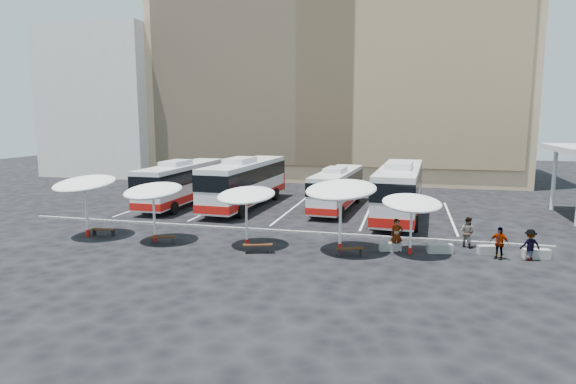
% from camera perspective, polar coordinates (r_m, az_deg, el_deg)
% --- Properties ---
extents(ground, '(120.00, 120.00, 0.00)m').
position_cam_1_polar(ground, '(30.53, -3.20, -4.86)').
color(ground, black).
rests_on(ground, ground).
extents(sandstone_building, '(42.00, 18.25, 29.60)m').
position_cam_1_polar(sandstone_building, '(61.05, 5.85, 13.91)').
color(sandstone_building, tan).
rests_on(sandstone_building, ground).
extents(apartment_block, '(14.00, 14.00, 18.00)m').
position_cam_1_polar(apartment_block, '(67.31, -19.43, 9.89)').
color(apartment_block, silver).
rests_on(apartment_block, ground).
extents(curb_divider, '(34.00, 0.25, 0.15)m').
position_cam_1_polar(curb_divider, '(30.97, -2.93, -4.51)').
color(curb_divider, black).
rests_on(curb_divider, ground).
extents(bay_lines, '(24.15, 12.00, 0.01)m').
position_cam_1_polar(bay_lines, '(38.06, 0.37, -2.08)').
color(bay_lines, white).
rests_on(bay_lines, ground).
extents(bus_0, '(2.86, 11.89, 3.77)m').
position_cam_1_polar(bus_0, '(40.89, -12.43, 1.20)').
color(bus_0, silver).
rests_on(bus_0, ground).
extents(bus_1, '(3.45, 12.99, 4.09)m').
position_cam_1_polar(bus_1, '(39.09, -5.08, 1.27)').
color(bus_1, silver).
rests_on(bus_1, ground).
extents(bus_2, '(3.03, 10.83, 3.40)m').
position_cam_1_polar(bus_2, '(38.23, 5.86, 0.56)').
color(bus_2, silver).
rests_on(bus_2, ground).
extents(bus_3, '(3.52, 13.14, 4.13)m').
position_cam_1_polar(bus_3, '(35.66, 13.07, 0.38)').
color(bus_3, silver).
rests_on(bus_3, ground).
extents(sunshade_0, '(4.39, 4.43, 3.84)m').
position_cam_1_polar(sunshade_0, '(31.47, -22.96, 0.90)').
color(sunshade_0, silver).
rests_on(sunshade_0, ground).
extents(sunshade_1, '(3.95, 3.98, 3.52)m').
position_cam_1_polar(sunshade_1, '(28.97, -15.70, 0.10)').
color(sunshade_1, silver).
rests_on(sunshade_1, ground).
extents(sunshade_2, '(3.86, 3.90, 3.42)m').
position_cam_1_polar(sunshade_2, '(26.95, -4.99, -0.41)').
color(sunshade_2, silver).
rests_on(sunshade_2, ground).
extents(sunshade_3, '(4.93, 4.96, 3.99)m').
position_cam_1_polar(sunshade_3, '(25.81, 6.28, 0.23)').
color(sunshade_3, silver).
rests_on(sunshade_3, ground).
extents(sunshade_4, '(3.92, 3.94, 3.25)m').
position_cam_1_polar(sunshade_4, '(26.09, 14.48, -1.30)').
color(sunshade_4, silver).
rests_on(sunshade_4, ground).
extents(wood_bench_0, '(1.55, 0.58, 0.46)m').
position_cam_1_polar(wood_bench_0, '(31.65, -21.04, -4.29)').
color(wood_bench_0, black).
rests_on(wood_bench_0, ground).
extents(wood_bench_1, '(1.50, 0.95, 0.45)m').
position_cam_1_polar(wood_bench_1, '(28.71, -14.71, -5.32)').
color(wood_bench_1, black).
rests_on(wood_bench_1, ground).
extents(wood_bench_2, '(1.64, 0.88, 0.49)m').
position_cam_1_polar(wood_bench_2, '(26.05, -3.60, -6.43)').
color(wood_bench_2, black).
rests_on(wood_bench_2, ground).
extents(wood_bench_3, '(1.52, 0.88, 0.45)m').
position_cam_1_polar(wood_bench_3, '(25.61, 7.36, -6.82)').
color(wood_bench_3, black).
rests_on(wood_bench_3, ground).
extents(conc_bench_0, '(1.24, 0.72, 0.44)m').
position_cam_1_polar(conc_bench_0, '(27.05, 12.02, -6.37)').
color(conc_bench_0, gray).
rests_on(conc_bench_0, ground).
extents(conc_bench_1, '(1.38, 0.71, 0.50)m').
position_cam_1_polar(conc_bench_1, '(27.27, 17.56, -6.41)').
color(conc_bench_1, gray).
rests_on(conc_bench_1, ground).
extents(conc_bench_2, '(1.29, 0.72, 0.46)m').
position_cam_1_polar(conc_bench_2, '(28.03, 22.75, -6.32)').
color(conc_bench_2, gray).
rests_on(conc_bench_2, ground).
extents(conc_bench_3, '(1.38, 0.70, 0.50)m').
position_cam_1_polar(conc_bench_3, '(28.16, 27.35, -6.53)').
color(conc_bench_3, gray).
rests_on(conc_bench_3, ground).
extents(passenger_0, '(0.70, 0.50, 1.79)m').
position_cam_1_polar(passenger_0, '(26.88, 12.75, -5.00)').
color(passenger_0, black).
rests_on(passenger_0, ground).
extents(passenger_1, '(1.06, 1.02, 1.73)m').
position_cam_1_polar(passenger_1, '(28.82, 20.53, -4.49)').
color(passenger_1, black).
rests_on(passenger_1, ground).
extents(passenger_2, '(1.06, 0.88, 1.69)m').
position_cam_1_polar(passenger_2, '(27.08, 23.74, -5.56)').
color(passenger_2, black).
rests_on(passenger_2, ground).
extents(passenger_3, '(1.17, 0.84, 1.63)m').
position_cam_1_polar(passenger_3, '(27.46, 26.74, -5.63)').
color(passenger_3, black).
rests_on(passenger_3, ground).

